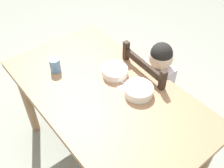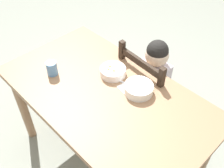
% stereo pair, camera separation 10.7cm
% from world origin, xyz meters
% --- Properties ---
extents(ground_plane, '(8.00, 8.00, 0.00)m').
position_xyz_m(ground_plane, '(0.00, 0.00, 0.00)').
color(ground_plane, gray).
extents(dining_table, '(1.42, 0.81, 0.78)m').
position_xyz_m(dining_table, '(0.00, 0.00, 0.66)').
color(dining_table, '#997050').
rests_on(dining_table, ground).
extents(dining_chair, '(0.45, 0.45, 0.92)m').
position_xyz_m(dining_chair, '(0.03, 0.45, 0.45)').
color(dining_chair, black).
rests_on(dining_chair, ground).
extents(child_figure, '(0.32, 0.31, 0.95)m').
position_xyz_m(child_figure, '(0.03, 0.45, 0.63)').
color(child_figure, silver).
rests_on(child_figure, ground).
extents(bowl_of_peas, '(0.19, 0.19, 0.06)m').
position_xyz_m(bowl_of_peas, '(0.15, 0.15, 0.81)').
color(bowl_of_peas, white).
rests_on(bowl_of_peas, dining_table).
extents(bowl_of_carrots, '(0.18, 0.18, 0.06)m').
position_xyz_m(bowl_of_carrots, '(-0.09, 0.15, 0.80)').
color(bowl_of_carrots, white).
rests_on(bowl_of_carrots, dining_table).
extents(spoon, '(0.14, 0.06, 0.01)m').
position_xyz_m(spoon, '(-0.00, 0.14, 0.78)').
color(spoon, silver).
rests_on(spoon, dining_table).
extents(drinking_cup, '(0.07, 0.07, 0.10)m').
position_xyz_m(drinking_cup, '(-0.38, -0.14, 0.82)').
color(drinking_cup, '#5C93CD').
rests_on(drinking_cup, dining_table).
extents(paper_napkin, '(0.17, 0.16, 0.00)m').
position_xyz_m(paper_napkin, '(0.10, 0.14, 0.78)').
color(paper_napkin, white).
rests_on(paper_napkin, dining_table).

